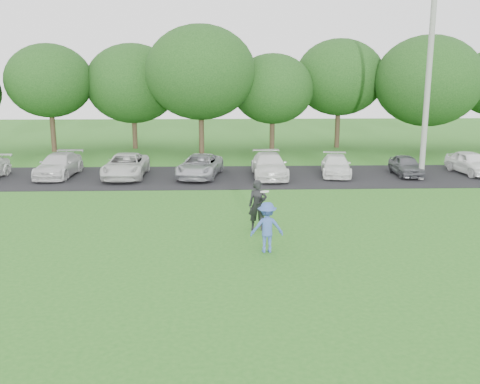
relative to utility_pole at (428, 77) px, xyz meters
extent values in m
plane|color=#27691E|center=(-9.74, -11.84, -5.26)|extent=(100.00, 100.00, 0.00)
cube|color=black|center=(-9.74, 1.16, -5.24)|extent=(32.00, 6.50, 0.03)
cylinder|color=gray|center=(0.00, 0.00, 0.00)|extent=(0.28, 0.28, 10.51)
imported|color=#3B58A7|center=(-9.00, -11.11, -4.46)|extent=(1.06, 0.64, 1.59)
cylinder|color=white|center=(-9.08, -11.11, -3.33)|extent=(0.27, 0.27, 0.07)
imported|color=black|center=(-9.13, -8.71, -4.36)|extent=(0.67, 0.46, 1.80)
cube|color=black|center=(-8.95, -8.89, -4.09)|extent=(0.14, 0.11, 0.10)
imported|color=silver|center=(-19.08, 1.53, -4.61)|extent=(1.94, 4.29, 1.22)
imported|color=silver|center=(-15.47, 1.20, -4.61)|extent=(2.06, 4.46, 1.24)
imported|color=#ACAEB3|center=(-11.55, 1.13, -4.64)|extent=(2.66, 4.52, 1.18)
imported|color=silver|center=(-7.85, 0.95, -4.60)|extent=(1.78, 4.33, 1.25)
imported|color=white|center=(-4.19, 1.36, -4.69)|extent=(2.05, 3.89, 1.07)
imported|color=#57585E|center=(-0.41, 1.18, -4.68)|extent=(1.38, 3.22, 1.08)
imported|color=white|center=(3.30, 1.51, -4.61)|extent=(1.81, 3.73, 1.23)
cylinder|color=#38281C|center=(-22.24, 11.16, -3.91)|extent=(0.36, 0.36, 2.70)
ellipsoid|color=#214C19|center=(-22.24, 11.16, -0.33)|extent=(5.94, 5.94, 5.05)
cylinder|color=#38281C|center=(-16.74, 12.56, -4.16)|extent=(0.36, 0.36, 2.20)
ellipsoid|color=#214C19|center=(-16.74, 12.56, -0.55)|extent=(6.68, 6.68, 5.68)
cylinder|color=#38281C|center=(-11.74, 9.76, -3.91)|extent=(0.36, 0.36, 2.70)
ellipsoid|color=#214C19|center=(-11.74, 9.76, 0.23)|extent=(7.42, 7.42, 6.31)
cylinder|color=#38281C|center=(-6.74, 11.16, -4.16)|extent=(0.36, 0.36, 2.20)
ellipsoid|color=#214C19|center=(-6.74, 11.16, -0.90)|extent=(5.76, 5.76, 4.90)
cylinder|color=#38281C|center=(-1.74, 12.56, -3.91)|extent=(0.36, 0.36, 2.70)
ellipsoid|color=#214C19|center=(-1.74, 12.56, -0.12)|extent=(6.50, 6.50, 5.53)
cylinder|color=#38281C|center=(3.76, 9.76, -4.16)|extent=(0.36, 0.36, 2.20)
ellipsoid|color=#214C19|center=(3.76, 9.76, -0.34)|extent=(7.24, 7.24, 6.15)
camera|label=1|loc=(-10.41, -26.95, 0.21)|focal=40.00mm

